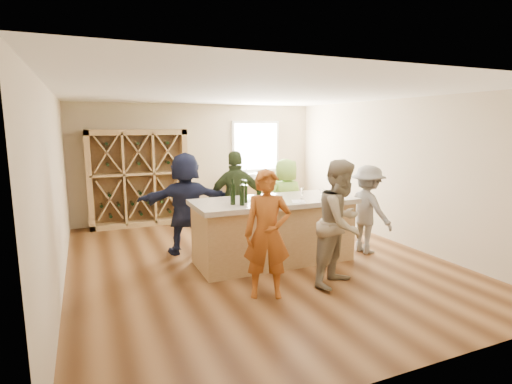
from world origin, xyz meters
name	(u,v)px	position (x,y,z in m)	size (l,w,h in m)	color
floor	(255,262)	(0.00, 0.00, -0.05)	(6.00, 7.00, 0.10)	brown
ceiling	(255,91)	(0.00, 0.00, 2.85)	(6.00, 7.00, 0.10)	white
wall_back	(199,162)	(0.00, 3.55, 1.40)	(6.00, 0.10, 2.80)	tan
wall_front	(416,230)	(0.00, -3.55, 1.40)	(6.00, 0.10, 2.80)	tan
wall_left	(52,191)	(-3.05, 0.00, 1.40)	(0.10, 7.00, 2.80)	tan
wall_right	(397,171)	(3.05, 0.00, 1.40)	(0.10, 7.00, 2.80)	tan
window_frame	(256,146)	(1.50, 3.47, 1.75)	(1.30, 0.06, 1.30)	white
window_pane	(256,146)	(1.50, 3.44, 1.75)	(1.18, 0.01, 1.18)	white
wine_rack	(138,178)	(-1.50, 3.27, 1.10)	(2.20, 0.45, 2.20)	#A4804E
back_counter_base	(256,198)	(1.40, 3.20, 0.43)	(1.60, 0.58, 0.86)	#A4804E
back_counter_top	(256,181)	(1.40, 3.20, 0.89)	(1.70, 0.62, 0.06)	#ADA38E
sink	(249,176)	(1.20, 3.20, 1.01)	(0.54, 0.54, 0.19)	silver
faucet	(246,173)	(1.20, 3.38, 1.07)	(0.02, 0.02, 0.30)	silver
tasting_counter_base	(274,233)	(0.26, -0.19, 0.50)	(2.60, 1.00, 1.00)	#A4804E
tasting_counter_top	(274,201)	(0.26, -0.19, 1.04)	(2.72, 1.12, 0.08)	#ADA38E
wine_bottle_a	(233,195)	(-0.53, -0.36, 1.24)	(0.08, 0.08, 0.32)	black
wine_bottle_b	(242,195)	(-0.42, -0.46, 1.24)	(0.08, 0.08, 0.32)	black
wine_bottle_c	(245,194)	(-0.29, -0.28, 1.22)	(0.07, 0.07, 0.28)	black
wine_bottle_d	(259,193)	(-0.11, -0.40, 1.24)	(0.08, 0.08, 0.31)	black
wine_glass_b	(301,198)	(0.52, -0.65, 1.16)	(0.06, 0.06, 0.16)	white
wine_glass_c	(321,195)	(0.90, -0.63, 1.18)	(0.08, 0.08, 0.20)	white
wine_glass_d	(302,193)	(0.70, -0.35, 1.18)	(0.07, 0.07, 0.19)	white
wine_glass_e	(334,192)	(1.24, -0.48, 1.18)	(0.08, 0.08, 0.20)	white
tasting_menu_a	(267,205)	(-0.05, -0.57, 1.08)	(0.21, 0.29, 0.00)	white
tasting_menu_b	(299,201)	(0.53, -0.55, 1.08)	(0.21, 0.29, 0.00)	white
tasting_menu_c	(330,200)	(1.08, -0.62, 1.08)	(0.22, 0.30, 0.00)	white
person_near_left	(267,234)	(-0.44, -1.42, 0.87)	(0.63, 0.46, 1.74)	#994C19
person_near_right	(341,223)	(0.71, -1.46, 0.91)	(0.89, 0.49, 1.83)	gray
person_server	(367,209)	(2.03, -0.41, 0.80)	(1.03, 0.48, 1.59)	slate
person_far_mid	(236,200)	(-0.06, 0.75, 0.92)	(1.08, 0.55, 1.84)	#263319
person_far_right	(286,200)	(1.02, 0.83, 0.83)	(0.81, 0.53, 1.65)	#8CC64C
person_far_left	(186,203)	(-0.98, 0.88, 0.92)	(1.70, 0.61, 1.83)	#191E38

